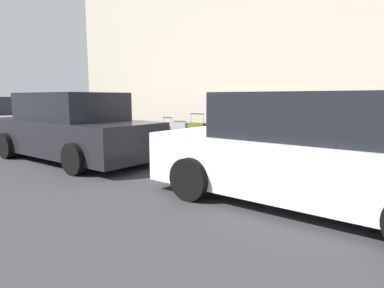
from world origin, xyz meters
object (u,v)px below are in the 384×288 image
Objects in this scene: suitcase_olive_5 at (197,137)px; parked_car_charcoal_1 at (72,129)px; suitcase_navy_0 at (287,147)px; suitcase_maroon_4 at (213,139)px; suitcase_silver_6 at (180,136)px; parked_car_white_0 at (307,153)px; suitcase_teal_1 at (264,143)px; suitcase_red_2 at (245,141)px; fire_hydrant at (144,132)px; suitcase_black_3 at (230,143)px; suitcase_navy_7 at (168,137)px; bollard_post at (125,132)px.

parked_car_charcoal_1 is (2.13, 2.22, 0.26)m from suitcase_olive_5.
suitcase_navy_0 is 0.83× the size of suitcase_olive_5.
suitcase_maroon_4 reaches higher than suitcase_silver_6.
suitcase_olive_5 reaches higher than suitcase_maroon_4.
parked_car_white_0 reaches higher than suitcase_navy_0.
suitcase_navy_0 is 0.17× the size of parked_car_charcoal_1.
suitcase_teal_1 is 4.58m from parked_car_charcoal_1.
suitcase_red_2 is at bearing 0.86° from suitcase_teal_1.
suitcase_red_2 is at bearing 177.22° from suitcase_olive_5.
parked_car_white_0 reaches higher than fire_hydrant.
suitcase_black_3 is (0.94, -0.12, -0.09)m from suitcase_teal_1.
suitcase_teal_1 reaches higher than fire_hydrant.
parked_car_white_0 reaches higher than suitcase_olive_5.
suitcase_silver_6 is at bearing 2.65° from suitcase_maroon_4.
suitcase_maroon_4 is 0.19× the size of parked_car_charcoal_1.
parked_car_white_0 is at bearing 147.66° from suitcase_olive_5.
suitcase_maroon_4 is at bearing 179.35° from suitcase_navy_7.
suitcase_olive_5 is 1.36× the size of fire_hydrant.
suitcase_navy_0 is 0.99m from suitcase_red_2.
fire_hydrant is (3.82, -0.06, 0.02)m from suitcase_teal_1.
suitcase_maroon_4 is 0.49m from suitcase_olive_5.
suitcase_red_2 is 0.22× the size of parked_car_white_0.
fire_hydrant is 0.67m from bollard_post.
parked_car_white_0 reaches higher than bollard_post.
suitcase_red_2 is at bearing -45.71° from parked_car_white_0.
suitcase_red_2 reaches higher than suitcase_black_3.
bollard_post is 6.44m from parked_car_white_0.
suitcase_red_2 reaches higher than suitcase_olive_5.
suitcase_navy_0 is 0.18× the size of parked_car_white_0.
suitcase_teal_1 reaches higher than suitcase_silver_6.
suitcase_maroon_4 is 0.20× the size of parked_car_white_0.
bollard_post is at bearing 1.99° from suitcase_navy_0.
suitcase_navy_7 reaches higher than suitcase_silver_6.
suitcase_maroon_4 is (1.40, -0.08, -0.01)m from suitcase_teal_1.
suitcase_navy_0 reaches higher than suitcase_teal_1.
suitcase_olive_5 reaches higher than fire_hydrant.
parked_car_charcoal_1 is (-0.45, 2.07, 0.29)m from bollard_post.
parked_car_white_0 is (-2.10, 2.16, 0.24)m from suitcase_red_2.
suitcase_navy_0 is at bearing -179.70° from fire_hydrant.
suitcase_navy_0 is 2.53m from parked_car_white_0.
suitcase_teal_1 is at bearing 178.14° from suitcase_navy_7.
suitcase_maroon_4 is at bearing -178.06° from suitcase_olive_5.
suitcase_navy_0 is 1.20× the size of bollard_post.
fire_hydrant is at bearing 1.24° from suitcase_black_3.
suitcase_olive_5 is (1.90, -0.06, 0.00)m from suitcase_teal_1.
suitcase_silver_6 is at bearing 178.78° from fire_hydrant.
parked_car_charcoal_1 reaches higher than suitcase_navy_7.
suitcase_teal_1 reaches higher than suitcase_black_3.
suitcase_maroon_4 is 1.53m from suitcase_navy_7.
fire_hydrant is (1.93, 0.00, 0.01)m from suitcase_olive_5.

